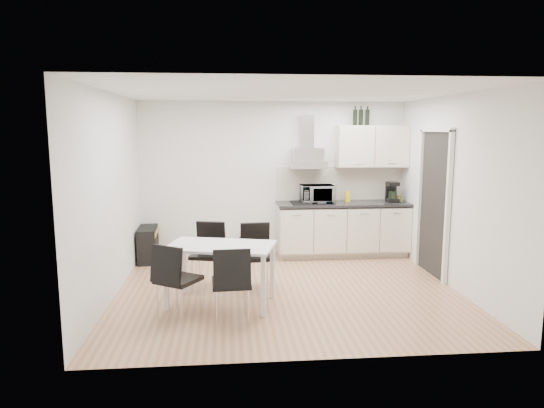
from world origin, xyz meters
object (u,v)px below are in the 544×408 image
at_px(kitchenette, 345,207).
at_px(floor_speaker, 246,246).
at_px(chair_near_left, 178,280).
at_px(guitar_amp, 148,244).
at_px(chair_far_left, 208,256).
at_px(chair_near_right, 231,284).
at_px(chair_far_right, 257,257).
at_px(dining_table, 221,252).

height_order(kitchenette, floor_speaker, kitchenette).
relative_size(chair_near_left, guitar_amp, 1.28).
bearing_deg(chair_far_left, kitchenette, -133.21).
xyz_separation_m(kitchenette, chair_far_left, (-2.25, -1.51, -0.39)).
bearing_deg(chair_near_right, chair_far_right, 69.57).
relative_size(kitchenette, chair_near_right, 2.86).
relative_size(kitchenette, chair_near_left, 2.86).
relative_size(dining_table, chair_near_right, 1.60).
xyz_separation_m(kitchenette, dining_table, (-2.06, -2.17, -0.17)).
height_order(chair_near_right, guitar_amp, chair_near_right).
distance_m(chair_far_right, chair_near_left, 1.32).
bearing_deg(chair_near_right, chair_far_left, 101.16).
xyz_separation_m(guitar_amp, floor_speaker, (1.61, 0.25, -0.12)).
height_order(chair_far_right, floor_speaker, chair_far_right).
xyz_separation_m(kitchenette, chair_far_right, (-1.59, -1.65, -0.39)).
distance_m(chair_far_right, chair_near_right, 1.15).
height_order(chair_far_right, guitar_amp, chair_far_right).
height_order(guitar_amp, floor_speaker, guitar_amp).
bearing_deg(kitchenette, chair_far_left, -146.14).
bearing_deg(chair_far_right, chair_far_left, -14.81).
xyz_separation_m(chair_far_left, chair_near_left, (-0.29, -1.06, 0.00)).
distance_m(kitchenette, guitar_amp, 3.33).
xyz_separation_m(chair_far_left, guitar_amp, (-1.03, 1.43, -0.16)).
relative_size(guitar_amp, floor_speaker, 2.13).
bearing_deg(guitar_amp, floor_speaker, 5.47).
distance_m(kitchenette, chair_near_right, 3.39).
bearing_deg(guitar_amp, kitchenette, -1.86).
bearing_deg(dining_table, chair_near_left, -126.04).
xyz_separation_m(kitchenette, floor_speaker, (-1.67, 0.17, -0.67)).
bearing_deg(chair_near_right, chair_near_left, 160.29).
xyz_separation_m(chair_near_right, guitar_amp, (-1.34, 2.66, -0.16)).
xyz_separation_m(chair_far_right, floor_speaker, (-0.07, 1.81, -0.28)).
height_order(chair_far_left, chair_near_right, same).
xyz_separation_m(chair_far_right, chair_near_left, (-0.94, -0.92, 0.00)).
relative_size(chair_far_right, guitar_amp, 1.28).
bearing_deg(chair_far_right, guitar_amp, -45.86).
relative_size(chair_near_left, chair_near_right, 1.00).
height_order(chair_far_right, chair_near_right, same).
bearing_deg(guitar_amp, dining_table, -63.11).
bearing_deg(chair_near_left, guitar_amp, 139.65).
xyz_separation_m(dining_table, chair_far_right, (0.47, 0.53, -0.22)).
bearing_deg(kitchenette, guitar_amp, -178.52).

